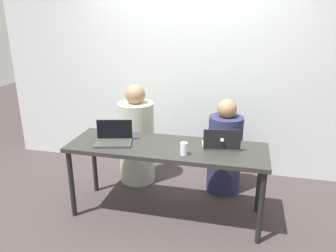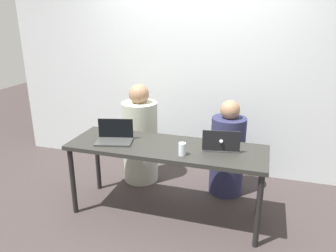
% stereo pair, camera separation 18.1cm
% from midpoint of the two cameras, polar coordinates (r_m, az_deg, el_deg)
% --- Properties ---
extents(ground_plane, '(12.00, 12.00, 0.00)m').
position_cam_midpoint_polar(ground_plane, '(3.49, 1.23, -14.90)').
color(ground_plane, '#3A3130').
extents(back_wall, '(4.95, 0.10, 2.35)m').
position_cam_midpoint_polar(back_wall, '(4.12, 5.87, 8.08)').
color(back_wall, silver).
rests_on(back_wall, ground).
extents(desk, '(1.90, 0.61, 0.75)m').
position_cam_midpoint_polar(desk, '(3.16, 1.32, -4.64)').
color(desk, '#2A2A26').
rests_on(desk, ground).
extents(person_on_left, '(0.51, 0.51, 1.19)m').
position_cam_midpoint_polar(person_on_left, '(3.92, -3.53, -2.25)').
color(person_on_left, '#B1B7A2').
rests_on(person_on_left, ground).
extents(person_on_right, '(0.39, 0.39, 1.08)m').
position_cam_midpoint_polar(person_on_right, '(3.72, 11.67, -4.60)').
color(person_on_right, '#282A4B').
rests_on(person_on_right, ground).
extents(laptop_front_left, '(0.39, 0.30, 0.21)m').
position_cam_midpoint_polar(laptop_front_left, '(3.25, -7.71, -1.94)').
color(laptop_front_left, '#373938').
rests_on(laptop_front_left, desk).
extents(laptop_back_right, '(0.37, 0.27, 0.21)m').
position_cam_midpoint_polar(laptop_back_right, '(3.09, 10.81, -3.27)').
color(laptop_back_right, silver).
rests_on(laptop_back_right, desk).
extents(water_glass_right, '(0.06, 0.06, 0.12)m').
position_cam_midpoint_polar(water_glass_right, '(2.92, 4.25, -4.20)').
color(water_glass_right, silver).
rests_on(water_glass_right, desk).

